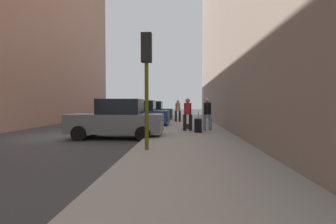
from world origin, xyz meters
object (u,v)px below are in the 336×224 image
parked_dark_green_sedan (150,112)px  fire_hydrant (168,118)px  pedestrian_in_jeans (207,112)px  parked_gray_coupe (117,120)px  duffel_bag (186,126)px  parked_blue_sedan (138,115)px  pedestrian_in_tan_coat (178,110)px  pedestrian_in_red_jacket (188,113)px  rolling_suitcase (198,125)px  traffic_light (147,65)px

parked_dark_green_sedan → fire_hydrant: 3.95m
parked_dark_green_sedan → pedestrian_in_jeans: 10.34m
parked_gray_coupe → duffel_bag: bearing=45.4°
fire_hydrant → duffel_bag: fire_hydrant is taller
parked_blue_sedan → parked_dark_green_sedan: 6.30m
parked_dark_green_sedan → fire_hydrant: size_ratio=6.00×
parked_gray_coupe → fire_hydrant: parked_gray_coupe is taller
parked_gray_coupe → pedestrian_in_tan_coat: size_ratio=2.47×
pedestrian_in_red_jacket → parked_gray_coupe: bearing=-146.6°
pedestrian_in_tan_coat → fire_hydrant: bearing=-140.0°
pedestrian_in_jeans → rolling_suitcase: 1.32m
traffic_light → pedestrian_in_red_jacket: traffic_light is taller
parked_gray_coupe → pedestrian_in_tan_coat: pedestrian_in_tan_coat is taller
fire_hydrant → pedestrian_in_red_jacket: size_ratio=0.41×
parked_dark_green_sedan → parked_blue_sedan: bearing=-90.0°
parked_gray_coupe → pedestrian_in_red_jacket: pedestrian_in_red_jacket is taller
parked_blue_sedan → duffel_bag: size_ratio=9.60×
parked_blue_sedan → pedestrian_in_jeans: size_ratio=2.47×
parked_dark_green_sedan → duffel_bag: size_ratio=9.61×
parked_blue_sedan → pedestrian_in_tan_coat: 4.33m
pedestrian_in_red_jacket → duffel_bag: pedestrian_in_red_jacket is taller
fire_hydrant → rolling_suitcase: (1.94, -6.94, -0.01)m
parked_blue_sedan → pedestrian_in_red_jacket: (3.23, -3.46, 0.26)m
parked_gray_coupe → pedestrian_in_jeans: (4.30, 2.49, 0.26)m
pedestrian_in_tan_coat → traffic_light: bearing=-93.3°
fire_hydrant → parked_dark_green_sedan: bearing=117.3°
pedestrian_in_jeans → parked_blue_sedan: bearing=144.2°
parked_dark_green_sedan → pedestrian_in_jeans: pedestrian_in_jeans is taller
traffic_light → pedestrian_in_jeans: (2.45, 6.14, -1.65)m
parked_gray_coupe → pedestrian_in_red_jacket: 3.88m
parked_blue_sedan → rolling_suitcase: bearing=-47.8°
parked_dark_green_sedan → pedestrian_in_tan_coat: pedestrian_in_tan_coat is taller
parked_blue_sedan → duffel_bag: (3.16, -2.39, -0.56)m
pedestrian_in_jeans → fire_hydrant: bearing=112.9°
parked_blue_sedan → fire_hydrant: size_ratio=6.00×
rolling_suitcase → pedestrian_in_red_jacket: bearing=127.6°
traffic_light → pedestrian_in_jeans: traffic_light is taller
traffic_light → rolling_suitcase: traffic_light is taller
parked_dark_green_sedan → pedestrian_in_red_jacket: pedestrian_in_red_jacket is taller
pedestrian_in_tan_coat → rolling_suitcase: (1.16, -7.59, -0.61)m
pedestrian_in_tan_coat → parked_gray_coupe: bearing=-105.9°
pedestrian_in_tan_coat → pedestrian_in_jeans: same height
parked_gray_coupe → pedestrian_in_jeans: 4.98m
fire_hydrant → pedestrian_in_tan_coat: 1.19m
duffel_bag → parked_blue_sedan: bearing=142.9°
pedestrian_in_jeans → rolling_suitcase: bearing=-118.3°
pedestrian_in_jeans → rolling_suitcase: (-0.55, -1.03, -0.61)m
pedestrian_in_red_jacket → rolling_suitcase: 1.05m
fire_hydrant → pedestrian_in_tan_coat: bearing=40.0°
parked_blue_sedan → duffel_bag: 4.00m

